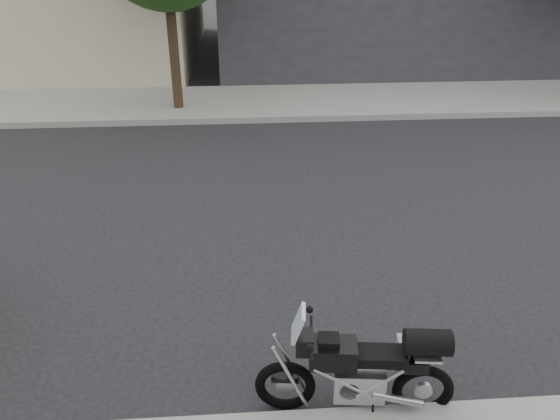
# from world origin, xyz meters

# --- Properties ---
(ground) EXTENTS (120.00, 120.00, 0.00)m
(ground) POSITION_xyz_m (0.00, 0.00, 0.00)
(ground) COLOR black
(ground) RESTS_ON ground
(far_sidewalk) EXTENTS (44.00, 3.00, 0.15)m
(far_sidewalk) POSITION_xyz_m (0.00, -6.50, 0.07)
(far_sidewalk) COLOR gray
(far_sidewalk) RESTS_ON ground
(motorcycle) EXTENTS (1.91, 0.62, 1.21)m
(motorcycle) POSITION_xyz_m (-0.73, 3.89, 0.52)
(motorcycle) COLOR black
(motorcycle) RESTS_ON ground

